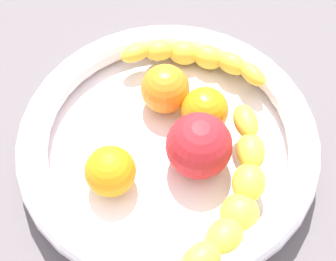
# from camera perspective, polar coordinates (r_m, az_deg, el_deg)

# --- Properties ---
(kitchen_counter) EXTENTS (1.20, 1.20, 0.03)m
(kitchen_counter) POSITION_cam_1_polar(r_m,az_deg,el_deg) (0.56, 0.00, -3.46)
(kitchen_counter) COLOR #665C61
(kitchen_counter) RESTS_ON ground
(fruit_bowl) EXTENTS (0.35, 0.35, 0.05)m
(fruit_bowl) POSITION_cam_1_polar(r_m,az_deg,el_deg) (0.52, 0.00, -1.18)
(fruit_bowl) COLOR white
(fruit_bowl) RESTS_ON kitchen_counter
(banana_draped_left) EXTENTS (0.09, 0.19, 0.04)m
(banana_draped_left) POSITION_cam_1_polar(r_m,az_deg,el_deg) (0.58, 3.53, 9.35)
(banana_draped_left) COLOR yellow
(banana_draped_left) RESTS_ON fruit_bowl
(banana_draped_right) EXTENTS (0.24, 0.08, 0.06)m
(banana_draped_right) POSITION_cam_1_polar(r_m,az_deg,el_deg) (0.46, 8.04, -9.45)
(banana_draped_right) COLOR yellow
(banana_draped_right) RESTS_ON fruit_bowl
(orange_front) EXTENTS (0.06, 0.06, 0.06)m
(orange_front) POSITION_cam_1_polar(r_m,az_deg,el_deg) (0.48, -7.41, -5.20)
(orange_front) COLOR orange
(orange_front) RESTS_ON fruit_bowl
(orange_mid_left) EXTENTS (0.06, 0.06, 0.06)m
(orange_mid_left) POSITION_cam_1_polar(r_m,az_deg,el_deg) (0.52, 4.76, 2.59)
(orange_mid_left) COLOR orange
(orange_mid_left) RESTS_ON fruit_bowl
(orange_mid_right) EXTENTS (0.06, 0.06, 0.06)m
(orange_mid_right) POSITION_cam_1_polar(r_m,az_deg,el_deg) (0.54, -0.37, 5.39)
(orange_mid_right) COLOR orange
(orange_mid_right) RESTS_ON fruit_bowl
(tomato_red) EXTENTS (0.07, 0.07, 0.07)m
(tomato_red) POSITION_cam_1_polar(r_m,az_deg,el_deg) (0.49, 4.00, -1.96)
(tomato_red) COLOR red
(tomato_red) RESTS_ON fruit_bowl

